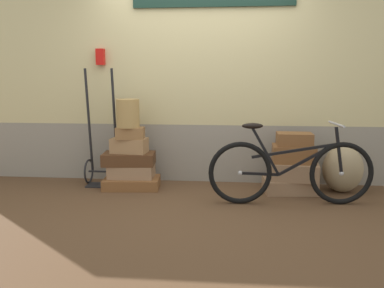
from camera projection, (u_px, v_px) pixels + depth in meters
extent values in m
cube|color=#513823|center=(192.00, 201.00, 4.50)|extent=(9.16, 5.20, 0.06)
cube|color=gray|center=(199.00, 152.00, 5.27)|extent=(7.16, 0.20, 0.74)
cube|color=#CCBC84|center=(199.00, 55.00, 5.06)|extent=(7.16, 0.20, 1.76)
cube|color=red|center=(100.00, 57.00, 5.04)|extent=(0.10, 0.08, 0.20)
cube|color=brown|center=(132.00, 183.00, 4.91)|extent=(0.70, 0.47, 0.13)
cube|color=#937051|center=(132.00, 171.00, 4.92)|extent=(0.55, 0.36, 0.15)
cube|color=#4C2D19|center=(129.00, 159.00, 4.90)|extent=(0.65, 0.40, 0.15)
cube|color=#9E754C|center=(129.00, 146.00, 4.88)|extent=(0.44, 0.28, 0.18)
cube|color=olive|center=(130.00, 133.00, 4.82)|extent=(0.34, 0.22, 0.14)
cube|color=#937051|center=(289.00, 185.00, 4.73)|extent=(0.63, 0.45, 0.16)
cube|color=#937051|center=(293.00, 171.00, 4.69)|extent=(0.60, 0.45, 0.20)
cube|color=brown|center=(293.00, 154.00, 4.70)|extent=(0.50, 0.39, 0.20)
cube|color=brown|center=(294.00, 139.00, 4.65)|extent=(0.41, 0.27, 0.15)
cylinder|color=#A8844C|center=(128.00, 113.00, 4.79)|extent=(0.27, 0.27, 0.34)
torus|color=black|center=(89.00, 171.00, 5.11)|extent=(0.02, 0.31, 0.31)
torus|color=black|center=(119.00, 172.00, 5.08)|extent=(0.02, 0.31, 0.31)
cylinder|color=black|center=(104.00, 172.00, 5.09)|extent=(0.39, 0.02, 0.02)
cylinder|color=black|center=(89.00, 121.00, 5.00)|extent=(0.03, 0.15, 1.29)
cylinder|color=black|center=(115.00, 121.00, 4.97)|extent=(0.03, 0.15, 1.29)
cube|color=black|center=(101.00, 185.00, 5.01)|extent=(0.35, 0.22, 0.02)
ellipsoid|color=#9E8966|center=(343.00, 169.00, 4.72)|extent=(0.46, 0.39, 0.55)
torus|color=black|center=(240.00, 173.00, 4.26)|extent=(0.68, 0.10, 0.67)
sphere|color=#B2B2B7|center=(240.00, 173.00, 4.26)|extent=(0.05, 0.05, 0.05)
torus|color=black|center=(341.00, 173.00, 4.24)|extent=(0.68, 0.10, 0.67)
sphere|color=#B2B2B7|center=(341.00, 173.00, 4.24)|extent=(0.05, 0.05, 0.05)
cube|color=black|center=(307.00, 160.00, 4.22)|extent=(0.59, 0.07, 0.35)
cube|color=black|center=(266.00, 151.00, 4.22)|extent=(0.31, 0.05, 0.51)
cube|color=black|center=(259.00, 174.00, 4.26)|extent=(0.41, 0.06, 0.04)
cube|color=black|center=(293.00, 151.00, 4.21)|extent=(0.87, 0.09, 0.17)
cube|color=black|center=(339.00, 150.00, 4.20)|extent=(0.11, 0.04, 0.50)
ellipsoid|color=black|center=(252.00, 126.00, 4.18)|extent=(0.23, 0.11, 0.06)
cylinder|color=#A5A5AD|center=(336.00, 124.00, 4.16)|extent=(0.06, 0.46, 0.02)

